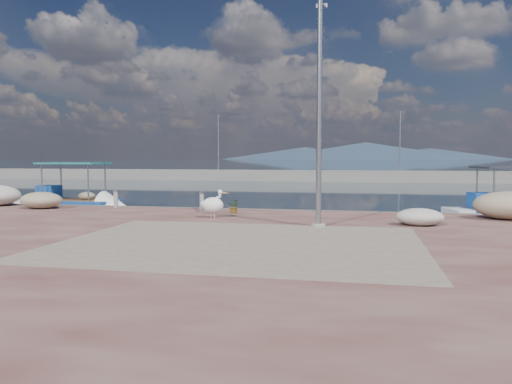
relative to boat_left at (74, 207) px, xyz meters
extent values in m
plane|color=#162635|center=(9.83, -6.95, -0.22)|extent=(1400.00, 1400.00, 0.00)
cube|color=#532724|center=(9.83, -12.95, 0.03)|extent=(44.00, 22.00, 0.50)
cube|color=gray|center=(10.83, -9.95, 0.29)|extent=(9.00, 7.00, 0.01)
cube|color=gray|center=(9.83, 33.05, 0.38)|extent=(120.00, 2.20, 1.20)
cylinder|color=gray|center=(-2.17, 33.05, 3.78)|extent=(0.16, 0.16, 7.00)
cylinder|color=gray|center=(17.83, 33.05, 3.78)|extent=(0.16, 0.16, 7.00)
cone|color=#28384C|center=(-60.17, 643.05, 7.78)|extent=(220.00, 220.00, 16.00)
cone|color=#28384C|center=(19.83, 643.05, 10.78)|extent=(280.00, 280.00, 22.00)
cone|color=#28384C|center=(99.83, 643.05, 6.78)|extent=(200.00, 200.00, 14.00)
cube|color=white|center=(0.06, 0.00, -0.14)|extent=(5.92, 2.26, 0.95)
cube|color=#164594|center=(0.06, 0.00, 0.28)|extent=(4.30, 2.22, 0.14)
cube|color=red|center=(0.06, 0.00, -0.20)|extent=(4.30, 2.20, 0.12)
cube|color=#164594|center=(-1.39, 0.09, 0.68)|extent=(0.96, 0.96, 0.70)
cube|color=#18615E|center=(0.06, 0.00, 2.14)|extent=(3.30, 2.00, 0.08)
cube|color=white|center=(20.03, 0.38, -0.15)|extent=(5.78, 3.16, 0.90)
cube|color=red|center=(20.03, 0.38, -0.20)|extent=(4.30, 2.80, 0.11)
cube|color=#164594|center=(18.70, 0.03, 0.63)|extent=(1.04, 1.04, 0.66)
cylinder|color=tan|center=(8.63, -5.15, 0.41)|extent=(0.03, 0.03, 0.26)
cylinder|color=tan|center=(8.76, -5.16, 0.41)|extent=(0.03, 0.03, 0.26)
ellipsoid|color=white|center=(8.69, -5.16, 0.74)|extent=(0.80, 0.53, 0.55)
cylinder|color=white|center=(8.93, -5.17, 1.01)|extent=(0.19, 0.11, 0.47)
sphere|color=white|center=(8.97, -5.17, 1.22)|extent=(0.16, 0.16, 0.16)
cone|color=tan|center=(9.15, -5.19, 1.18)|extent=(0.38, 0.11, 0.11)
cylinder|color=gray|center=(12.54, -6.68, 3.78)|extent=(0.16, 0.16, 7.00)
cylinder|color=gray|center=(12.54, -6.68, 0.33)|extent=(0.44, 0.44, 0.10)
cube|color=gray|center=(12.54, -6.03, 7.13)|extent=(0.35, 0.18, 0.12)
cylinder|color=gray|center=(7.40, -2.44, 0.63)|extent=(0.18, 0.18, 0.70)
cylinder|color=gray|center=(7.40, -2.44, 0.98)|extent=(0.24, 0.24, 0.06)
cylinder|color=gray|center=(3.55, -2.45, 0.65)|extent=(0.19, 0.19, 0.73)
cylinder|color=gray|center=(3.55, -2.45, 1.01)|extent=(0.25, 0.25, 0.06)
imported|color=#33722D|center=(9.08, -3.64, 0.55)|extent=(0.54, 0.48, 0.54)
ellipsoid|color=#C3B291|center=(18.89, -3.45, 0.77)|extent=(2.49, 1.78, 0.98)
ellipsoid|color=#C3B291|center=(0.71, -3.53, 0.63)|extent=(1.79, 1.39, 0.70)
ellipsoid|color=beige|center=(15.64, -5.72, 0.55)|extent=(1.45, 1.09, 0.55)
camera|label=1|loc=(13.80, -22.03, 2.43)|focal=35.00mm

